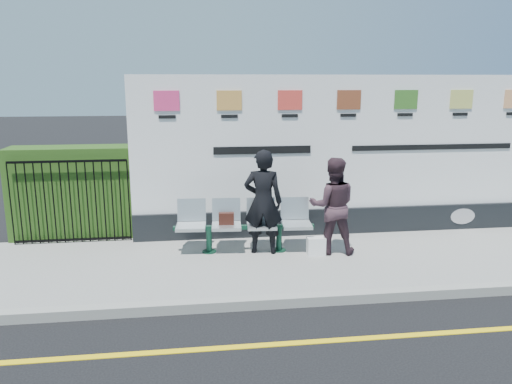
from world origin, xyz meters
TOP-DOWN VIEW (x-y plane):
  - ground at (0.00, 0.00)m, footprint 80.00×80.00m
  - pavement at (0.00, 2.50)m, footprint 14.00×3.00m
  - kerb at (0.00, 1.00)m, footprint 14.00×0.18m
  - yellow_line at (0.00, 0.00)m, footprint 14.00×0.10m
  - billboard at (0.50, 3.85)m, footprint 8.00×0.30m
  - hedge at (-4.58, 4.30)m, footprint 2.35×0.70m
  - railing at (-4.58, 3.85)m, footprint 2.05×0.06m
  - bench at (-1.53, 2.95)m, footprint 2.34×0.75m
  - woman_left at (-1.22, 2.87)m, footprint 0.73×0.56m
  - woman_right at (-0.05, 2.72)m, footprint 0.90×0.75m
  - handbag_brown at (-1.83, 2.97)m, footprint 0.27×0.13m
  - carrier_bag_white at (-0.34, 2.62)m, footprint 0.30×0.18m

SIDE VIEW (x-z plane):
  - ground at x=0.00m, z-range 0.00..0.00m
  - yellow_line at x=0.00m, z-range 0.00..0.01m
  - pavement at x=0.00m, z-range 0.00..0.12m
  - kerb at x=0.00m, z-range 0.00..0.14m
  - carrier_bag_white at x=-0.34m, z-range 0.12..0.42m
  - bench at x=-1.53m, z-range 0.12..0.61m
  - handbag_brown at x=-1.83m, z-range 0.61..0.82m
  - railing at x=-4.58m, z-range 0.12..1.66m
  - woman_right at x=-0.05m, z-range 0.12..1.77m
  - hedge at x=-4.58m, z-range 0.12..1.82m
  - woman_left at x=-1.22m, z-range 0.12..1.91m
  - billboard at x=0.50m, z-range -0.08..2.92m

